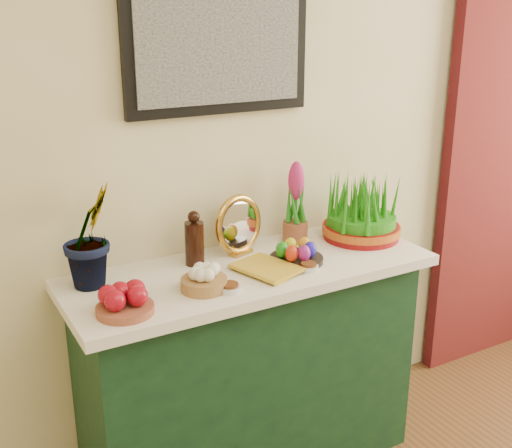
% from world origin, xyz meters
% --- Properties ---
extents(sideboard, '(1.30, 0.45, 0.85)m').
position_xyz_m(sideboard, '(-0.38, 2.00, 0.42)').
color(sideboard, '#153A1C').
rests_on(sideboard, ground).
extents(tablecloth, '(1.40, 0.55, 0.04)m').
position_xyz_m(tablecloth, '(-0.38, 2.00, 0.87)').
color(tablecloth, silver).
rests_on(tablecloth, sideboard).
extents(hyacinth_green, '(0.31, 0.31, 0.48)m').
position_xyz_m(hyacinth_green, '(-0.94, 2.13, 1.13)').
color(hyacinth_green, '#227E1B').
rests_on(hyacinth_green, tablecloth).
extents(apple_bowl, '(0.24, 0.24, 0.09)m').
position_xyz_m(apple_bowl, '(-0.92, 1.85, 0.93)').
color(apple_bowl, brown).
rests_on(apple_bowl, tablecloth).
extents(garlic_basket, '(0.19, 0.19, 0.09)m').
position_xyz_m(garlic_basket, '(-0.62, 1.89, 0.93)').
color(garlic_basket, '#A47142').
rests_on(garlic_basket, tablecloth).
extents(vinegar_cruet, '(0.07, 0.07, 0.21)m').
position_xyz_m(vinegar_cruet, '(-0.55, 2.12, 0.98)').
color(vinegar_cruet, black).
rests_on(vinegar_cruet, tablecloth).
extents(mirror, '(0.24, 0.12, 0.24)m').
position_xyz_m(mirror, '(-0.36, 2.14, 1.01)').
color(mirror, '#B88933').
rests_on(mirror, tablecloth).
extents(book, '(0.22, 0.27, 0.03)m').
position_xyz_m(book, '(-0.44, 1.90, 0.91)').
color(book, gold).
rests_on(book, tablecloth).
extents(spice_dish_left, '(0.08, 0.08, 0.03)m').
position_xyz_m(spice_dish_left, '(-0.55, 1.84, 0.90)').
color(spice_dish_left, silver).
rests_on(spice_dish_left, tablecloth).
extents(spice_dish_right, '(0.07, 0.07, 0.03)m').
position_xyz_m(spice_dish_right, '(-0.21, 1.86, 0.90)').
color(spice_dish_right, silver).
rests_on(spice_dish_right, tablecloth).
extents(egg_plate, '(0.21, 0.21, 0.08)m').
position_xyz_m(egg_plate, '(-0.21, 1.95, 0.92)').
color(egg_plate, black).
rests_on(egg_plate, tablecloth).
extents(hyacinth_pink, '(0.10, 0.10, 0.34)m').
position_xyz_m(hyacinth_pink, '(-0.09, 2.15, 1.04)').
color(hyacinth_pink, brown).
rests_on(hyacinth_pink, tablecloth).
extents(wheatgrass_sabzeh, '(0.33, 0.33, 0.27)m').
position_xyz_m(wheatgrass_sabzeh, '(0.17, 2.04, 1.01)').
color(wheatgrass_sabzeh, maroon).
rests_on(wheatgrass_sabzeh, tablecloth).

